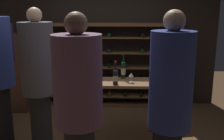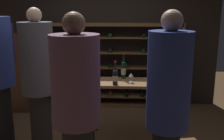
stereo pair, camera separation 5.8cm
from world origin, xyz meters
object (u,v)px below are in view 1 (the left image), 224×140
object	(u,v)px
wine_glass_stemmed_center	(131,75)
tasting_table	(124,90)
person_host_in_suit	(170,103)
person_bystander_red_print	(78,102)
wine_bottle_gold_foil	(123,70)
wine_bottle_amber_reserve	(115,77)
display_cabinet	(16,73)
wine_rack	(109,66)
person_bystander_dark_jacket	(38,76)

from	to	relation	value
wine_glass_stemmed_center	tasting_table	bearing A→B (deg)	157.32
person_host_in_suit	wine_glass_stemmed_center	distance (m)	1.42
person_bystander_red_print	wine_bottle_gold_foil	xyz separation A→B (m)	(0.45, 1.52, -0.02)
wine_glass_stemmed_center	person_bystander_red_print	bearing A→B (deg)	-113.68
person_host_in_suit	wine_bottle_amber_reserve	size ratio (longest dim) A/B	5.67
person_bystander_red_print	display_cabinet	bearing A→B (deg)	3.79
person_host_in_suit	display_cabinet	distance (m)	3.55
tasting_table	person_bystander_red_print	size ratio (longest dim) A/B	0.52
display_cabinet	wine_bottle_gold_foil	xyz separation A→B (m)	(2.09, -0.88, 0.28)
tasting_table	person_bystander_red_print	world-z (taller)	person_bystander_red_print
wine_rack	display_cabinet	world-z (taller)	wine_rack
person_bystander_red_print	wine_bottle_gold_foil	bearing A→B (deg)	-47.08
person_bystander_dark_jacket	person_bystander_red_print	bearing A→B (deg)	134.44
tasting_table	person_bystander_red_print	xyz separation A→B (m)	(-0.46, -1.34, 0.29)
display_cabinet	wine_bottle_amber_reserve	size ratio (longest dim) A/B	4.45
person_bystander_dark_jacket	wine_bottle_amber_reserve	distance (m)	1.06
person_bystander_red_print	person_host_in_suit	size ratio (longest dim) A/B	0.99
display_cabinet	person_bystander_dark_jacket	bearing A→B (deg)	-58.13
display_cabinet	person_host_in_suit	bearing A→B (deg)	-44.49
wine_rack	person_bystander_dark_jacket	world-z (taller)	person_bystander_dark_jacket
person_host_in_suit	wine_glass_stemmed_center	size ratio (longest dim) A/B	13.77
person_host_in_suit	person_bystander_red_print	bearing A→B (deg)	84.75
wine_bottle_gold_foil	wine_bottle_amber_reserve	bearing A→B (deg)	-107.41
person_bystander_red_print	display_cabinet	size ratio (longest dim) A/B	1.26
display_cabinet	wine_glass_stemmed_center	bearing A→B (deg)	-26.53
person_bystander_red_print	wine_bottle_amber_reserve	distance (m)	1.21
person_bystander_dark_jacket	wine_bottle_gold_foil	world-z (taller)	person_bystander_dark_jacket
wine_rack	display_cabinet	bearing A→B (deg)	-168.77
tasting_table	wine_bottle_amber_reserve	world-z (taller)	wine_bottle_amber_reserve
wine_bottle_gold_foil	tasting_table	bearing A→B (deg)	-86.78
display_cabinet	wine_bottle_gold_foil	bearing A→B (deg)	-22.75
display_cabinet	wine_glass_stemmed_center	world-z (taller)	display_cabinet
wine_rack	person_host_in_suit	size ratio (longest dim) A/B	1.46
person_host_in_suit	wine_bottle_gold_foil	size ratio (longest dim) A/B	5.27
wine_bottle_gold_foil	person_bystander_dark_jacket	bearing A→B (deg)	-149.43
wine_rack	wine_glass_stemmed_center	world-z (taller)	wine_rack
person_bystander_red_print	wine_glass_stemmed_center	xyz separation A→B (m)	(0.57, 1.30, -0.05)
wine_glass_stemmed_center	display_cabinet	bearing A→B (deg)	153.47
person_host_in_suit	wine_bottle_gold_foil	xyz separation A→B (m)	(-0.44, 1.60, -0.04)
wine_rack	person_host_in_suit	world-z (taller)	person_host_in_suit
tasting_table	wine_glass_stemmed_center	bearing A→B (deg)	-22.68
wine_rack	person_bystander_red_print	world-z (taller)	person_bystander_red_print
wine_rack	person_host_in_suit	xyz separation A→B (m)	(0.73, -2.84, 0.25)
wine_rack	wine_bottle_gold_foil	distance (m)	1.28
person_host_in_suit	person_bystander_dark_jacket	bearing A→B (deg)	59.01
tasting_table	wine_bottle_amber_reserve	distance (m)	0.34
person_host_in_suit	wine_bottle_gold_foil	bearing A→B (deg)	15.11
wine_rack	person_bystander_dark_jacket	xyz separation A→B (m)	(-0.84, -1.90, 0.27)
wine_bottle_amber_reserve	wine_glass_stemmed_center	distance (m)	0.27
person_bystander_dark_jacket	wine_glass_stemmed_center	world-z (taller)	person_bystander_dark_jacket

